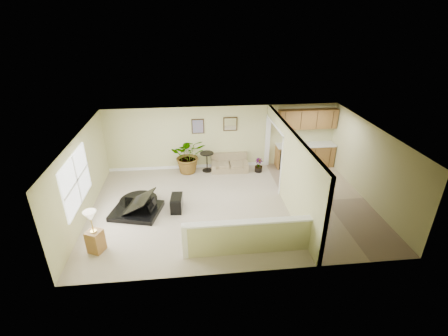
{
  "coord_description": "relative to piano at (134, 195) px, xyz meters",
  "views": [
    {
      "loc": [
        -1.21,
        -8.89,
        5.72
      ],
      "look_at": [
        -0.22,
        0.4,
        1.18
      ],
      "focal_mm": 26.0,
      "sensor_mm": 36.0,
      "label": 1
    }
  ],
  "objects": [
    {
      "name": "lamp_stand",
      "position": [
        -0.76,
        -1.85,
        -0.05
      ],
      "size": [
        0.48,
        0.48,
        1.23
      ],
      "color": "#9B6532",
      "rests_on": "floor"
    },
    {
      "name": "accent_table",
      "position": [
        2.41,
        2.61,
        -0.07
      ],
      "size": [
        0.53,
        0.53,
        0.77
      ],
      "color": "black",
      "rests_on": "floor"
    },
    {
      "name": "back_wall",
      "position": [
        3.07,
        2.96,
        0.68
      ],
      "size": [
        9.0,
        0.04,
        2.5
      ],
      "primitive_type": "cube",
      "color": "#CDCB8B",
      "rests_on": "floor"
    },
    {
      "name": "kitchen_cabinets",
      "position": [
        6.26,
        2.69,
        0.3
      ],
      "size": [
        2.36,
        0.65,
        2.33
      ],
      "color": "#9B6532",
      "rests_on": "floor"
    },
    {
      "name": "palm_plant",
      "position": [
        1.71,
        2.6,
        0.14
      ],
      "size": [
        1.35,
        1.19,
        1.43
      ],
      "color": "black",
      "rests_on": "floor"
    },
    {
      "name": "floor",
      "position": [
        3.07,
        -0.04,
        -0.57
      ],
      "size": [
        9.0,
        9.0,
        0.0
      ],
      "primitive_type": "plane",
      "color": "tan",
      "rests_on": "ground"
    },
    {
      "name": "small_plant",
      "position": [
        4.42,
        2.32,
        -0.33
      ],
      "size": [
        0.4,
        0.4,
        0.56
      ],
      "color": "black",
      "rests_on": "floor"
    },
    {
      "name": "left_window",
      "position": [
        -1.42,
        -0.54,
        0.88
      ],
      "size": [
        0.05,
        2.15,
        1.45
      ],
      "primitive_type": "cube",
      "color": "white",
      "rests_on": "left_wall"
    },
    {
      "name": "left_wall",
      "position": [
        -1.43,
        -0.04,
        0.68
      ],
      "size": [
        0.04,
        6.0,
        2.5
      ],
      "primitive_type": "cube",
      "color": "#CDCB8B",
      "rests_on": "floor"
    },
    {
      "name": "ceiling",
      "position": [
        3.07,
        -0.04,
        1.93
      ],
      "size": [
        9.0,
        6.0,
        0.04
      ],
      "primitive_type": "cube",
      "color": "white",
      "rests_on": "back_wall"
    },
    {
      "name": "kitchen_vinyl",
      "position": [
        6.22,
        -0.04,
        -0.56
      ],
      "size": [
        2.7,
        6.0,
        0.01
      ],
      "primitive_type": "cube",
      "color": "tan",
      "rests_on": "floor"
    },
    {
      "name": "pony_half_wall",
      "position": [
        3.14,
        -2.34,
        -0.05
      ],
      "size": [
        3.42,
        0.22,
        1.0
      ],
      "color": "#CDCB8B",
      "rests_on": "floor"
    },
    {
      "name": "loveseat",
      "position": [
        3.3,
        2.66,
        -0.25
      ],
      "size": [
        1.47,
        0.88,
        0.82
      ],
      "rotation": [
        0.0,
        0.0,
        -0.05
      ],
      "color": "#95855F",
      "rests_on": "floor"
    },
    {
      "name": "front_wall",
      "position": [
        3.07,
        -3.04,
        0.68
      ],
      "size": [
        9.0,
        0.04,
        2.5
      ],
      "primitive_type": "cube",
      "color": "#CDCB8B",
      "rests_on": "floor"
    },
    {
      "name": "right_wall",
      "position": [
        7.57,
        -0.04,
        0.68
      ],
      "size": [
        0.04,
        6.0,
        2.5
      ],
      "primitive_type": "cube",
      "color": "#CDCB8B",
      "rests_on": "floor"
    },
    {
      "name": "piano_bench",
      "position": [
        1.29,
        -0.07,
        -0.34
      ],
      "size": [
        0.4,
        0.71,
        0.46
      ],
      "primitive_type": "cube",
      "rotation": [
        0.0,
        0.0,
        -0.07
      ],
      "color": "black",
      "rests_on": "floor"
    },
    {
      "name": "piano",
      "position": [
        0.0,
        0.0,
        0.0
      ],
      "size": [
        1.92,
        1.92,
        1.36
      ],
      "rotation": [
        0.0,
        0.0,
        -0.25
      ],
      "color": "black",
      "rests_on": "floor"
    },
    {
      "name": "wall_art_left",
      "position": [
        2.12,
        2.93,
        1.18
      ],
      "size": [
        0.48,
        0.04,
        0.58
      ],
      "color": "#372714",
      "rests_on": "back_wall"
    },
    {
      "name": "wall_mirror",
      "position": [
        3.37,
        2.93,
        1.23
      ],
      "size": [
        0.55,
        0.04,
        0.55
      ],
      "color": "#372714",
      "rests_on": "back_wall"
    },
    {
      "name": "interior_partition",
      "position": [
        4.87,
        0.21,
        0.65
      ],
      "size": [
        0.18,
        5.99,
        2.5
      ],
      "color": "#CDCB8B",
      "rests_on": "floor"
    }
  ]
}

